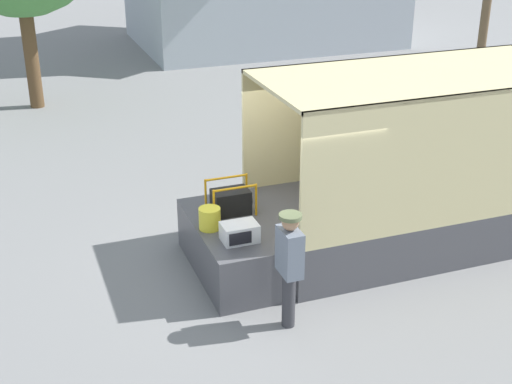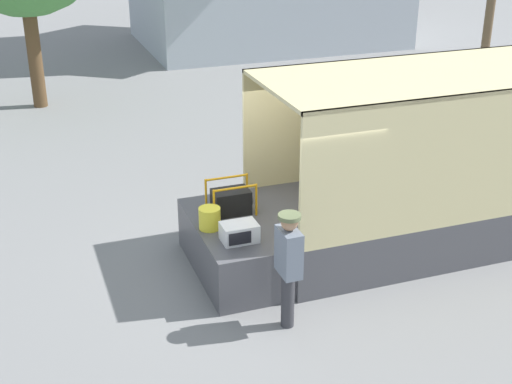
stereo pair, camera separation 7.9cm
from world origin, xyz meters
name	(u,v)px [view 2 (the right image)]	position (x,y,z in m)	size (l,w,h in m)	color
ground_plane	(268,264)	(0.00, 0.00, 0.00)	(160.00, 160.00, 0.00)	gray
box_truck	(501,174)	(4.26, 0.00, 0.94)	(7.19, 2.40, 2.85)	silver
tailgate_deck	(233,247)	(-0.57, 0.00, 0.41)	(1.15, 2.28, 0.83)	#4C4C51
microwave	(239,232)	(-0.66, -0.57, 0.96)	(0.51, 0.37, 0.27)	white
portable_generator	(232,201)	(-0.46, 0.36, 1.02)	(0.71, 0.47, 0.52)	black
orange_bucket	(210,218)	(-0.95, -0.05, 0.99)	(0.32, 0.32, 0.33)	yellow
worker_person	(289,259)	(-0.34, -1.64, 1.03)	(0.30, 0.44, 1.68)	#38383D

